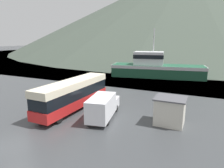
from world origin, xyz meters
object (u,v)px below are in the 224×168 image
object	(u,v)px
dock_kiosk	(170,111)
fishing_boat	(156,68)
storage_bin	(72,95)
small_boat	(160,73)
tour_bus	(74,93)
delivery_van	(103,106)

from	to	relation	value
dock_kiosk	fishing_boat	bearing A→B (deg)	106.27
fishing_boat	storage_bin	bearing A→B (deg)	-27.46
small_boat	tour_bus	bearing A→B (deg)	56.34
tour_bus	dock_kiosk	size ratio (longest dim) A/B	3.96
small_boat	storage_bin	bearing A→B (deg)	48.80
storage_bin	dock_kiosk	bearing A→B (deg)	-12.30
delivery_van	fishing_boat	world-z (taller)	fishing_boat
fishing_boat	small_boat	world-z (taller)	fishing_boat
delivery_van	fishing_boat	xyz separation A→B (m)	(-0.55, 25.45, 0.73)
delivery_van	fishing_boat	distance (m)	25.46
fishing_boat	dock_kiosk	distance (m)	25.03
tour_bus	dock_kiosk	distance (m)	10.80
storage_bin	small_boat	size ratio (longest dim) A/B	0.14
fishing_boat	dock_kiosk	world-z (taller)	fishing_boat
delivery_van	dock_kiosk	xyz separation A→B (m)	(6.46, 1.43, 0.04)
small_boat	fishing_boat	bearing A→B (deg)	57.89
tour_bus	storage_bin	bearing A→B (deg)	129.66
tour_bus	fishing_boat	xyz separation A→B (m)	(3.77, 24.46, 0.11)
tour_bus	fishing_boat	bearing A→B (deg)	81.51
fishing_boat	storage_bin	size ratio (longest dim) A/B	18.03
dock_kiosk	small_boat	bearing A→B (deg)	103.87
tour_bus	storage_bin	distance (m)	4.61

